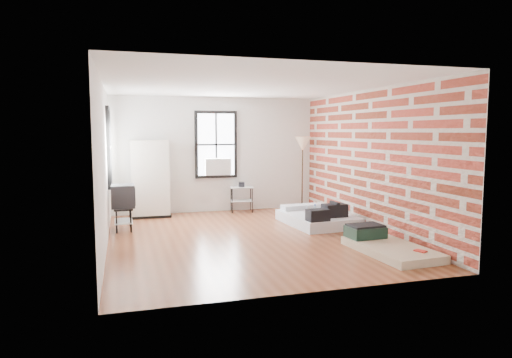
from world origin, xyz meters
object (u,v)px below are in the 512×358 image
object	(u,v)px
mattress_bare	(385,245)
wardrobe	(150,179)
side_table	(242,192)
tv_stand	(123,198)
mattress_main	(318,218)
floor_lamp	(303,147)

from	to	relation	value
mattress_bare	wardrobe	bearing A→B (deg)	126.54
side_table	mattress_bare	bearing A→B (deg)	-72.53
mattress_bare	wardrobe	xyz separation A→B (m)	(-3.53, 4.20, 0.77)
mattress_bare	tv_stand	distance (m)	5.08
mattress_main	tv_stand	distance (m)	4.04
mattress_main	wardrobe	xyz separation A→B (m)	(-3.36, 1.88, 0.73)
wardrobe	tv_stand	bearing A→B (deg)	-114.15
side_table	floor_lamp	size ratio (longest dim) A/B	0.40
wardrobe	side_table	xyz separation A→B (m)	(2.19, 0.07, -0.38)
side_table	wardrobe	bearing A→B (deg)	-178.17
wardrobe	side_table	size ratio (longest dim) A/B	2.42
mattress_main	floor_lamp	xyz separation A→B (m)	(0.40, 1.88, 1.43)
floor_lamp	tv_stand	distance (m)	4.65
side_table	floor_lamp	world-z (taller)	floor_lamp
wardrobe	mattress_bare	bearing A→B (deg)	-49.06
wardrobe	side_table	distance (m)	2.22
mattress_bare	side_table	xyz separation A→B (m)	(-1.34, 4.27, 0.39)
mattress_main	floor_lamp	bearing A→B (deg)	73.63
tv_stand	mattress_bare	bearing A→B (deg)	-35.76
mattress_main	mattress_bare	size ratio (longest dim) A/B	1.02
mattress_main	side_table	size ratio (longest dim) A/B	2.42
mattress_main	floor_lamp	distance (m)	2.40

